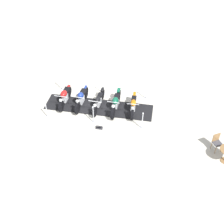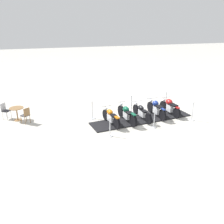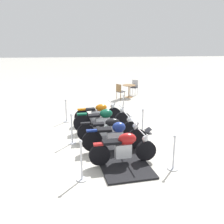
# 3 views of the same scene
# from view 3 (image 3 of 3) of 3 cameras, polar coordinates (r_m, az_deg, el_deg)

# --- Properties ---
(ground_plane) EXTENTS (80.00, 80.00, 0.00)m
(ground_plane) POSITION_cam_3_polar(r_m,az_deg,el_deg) (10.09, -0.79, -5.93)
(ground_plane) COLOR beige
(display_platform) EXTENTS (6.31, 2.25, 0.05)m
(display_platform) POSITION_cam_3_polar(r_m,az_deg,el_deg) (10.08, -0.79, -5.79)
(display_platform) COLOR black
(display_platform) RESTS_ON ground_plane
(motorcycle_maroon) EXTENTS (0.76, 2.05, 0.92)m
(motorcycle_maroon) POSITION_cam_3_polar(r_m,az_deg,el_deg) (8.11, 2.57, -7.37)
(motorcycle_maroon) COLOR black
(motorcycle_maroon) RESTS_ON display_platform
(motorcycle_navy) EXTENTS (0.77, 2.18, 1.00)m
(motorcycle_navy) POSITION_cam_3_polar(r_m,az_deg,el_deg) (8.99, 0.83, -4.86)
(motorcycle_navy) COLOR black
(motorcycle_navy) RESTS_ON display_platform
(motorcycle_black) EXTENTS (0.74, 2.27, 0.92)m
(motorcycle_black) POSITION_cam_3_polar(r_m,az_deg,el_deg) (9.93, -0.54, -3.34)
(motorcycle_black) COLOR black
(motorcycle_black) RESTS_ON display_platform
(motorcycle_forest) EXTENTS (0.67, 2.33, 1.01)m
(motorcycle_forest) POSITION_cam_3_polar(r_m,az_deg,el_deg) (10.84, -1.80, -1.50)
(motorcycle_forest) COLOR black
(motorcycle_forest) RESTS_ON display_platform
(motorcycle_copper) EXTENTS (0.68, 2.04, 0.92)m
(motorcycle_copper) POSITION_cam_3_polar(r_m,az_deg,el_deg) (11.78, -2.80, -0.24)
(motorcycle_copper) COLOR black
(motorcycle_copper) RESTS_ON display_platform
(stanchion_left_rear) EXTENTS (0.29, 0.29, 1.03)m
(stanchion_left_rear) POSITION_cam_3_polar(r_m,az_deg,el_deg) (12.26, -9.58, -0.37)
(stanchion_left_rear) COLOR silver
(stanchion_left_rear) RESTS_ON ground_plane
(stanchion_left_mid) EXTENTS (0.29, 0.29, 1.11)m
(stanchion_left_mid) POSITION_cam_3_polar(r_m,az_deg,el_deg) (9.76, -8.41, -4.36)
(stanchion_left_mid) COLOR silver
(stanchion_left_mid) RESTS_ON ground_plane
(stanchion_left_front) EXTENTS (0.30, 0.30, 1.14)m
(stanchion_left_front) POSITION_cam_3_polar(r_m,az_deg,el_deg) (7.35, -6.41, -11.22)
(stanchion_left_front) COLOR silver
(stanchion_left_front) RESTS_ON ground_plane
(stanchion_right_front) EXTENTS (0.33, 0.33, 1.04)m
(stanchion_right_front) POSITION_cam_3_polar(r_m,az_deg,el_deg) (8.09, 12.77, -9.46)
(stanchion_right_front) COLOR silver
(stanchion_right_front) RESTS_ON ground_plane
(stanchion_right_rear) EXTENTS (0.35, 0.35, 1.10)m
(stanchion_right_rear) POSITION_cam_3_polar(r_m,az_deg,el_deg) (12.70, 2.39, 0.25)
(stanchion_right_rear) COLOR silver
(stanchion_right_rear) RESTS_ON ground_plane
(stanchion_right_mid) EXTENTS (0.31, 0.31, 1.12)m
(stanchion_right_mid) POSITION_cam_3_polar(r_m,az_deg,el_deg) (10.31, 6.40, -3.27)
(stanchion_right_mid) COLOR silver
(stanchion_right_mid) RESTS_ON ground_plane
(info_placard) EXTENTS (0.40, 0.26, 0.19)m
(info_placard) POSITION_cam_3_polar(r_m,az_deg,el_deg) (10.89, 7.56, -4.07)
(info_placard) COLOR #333338
(info_placard) RESTS_ON ground_plane
(cafe_table) EXTENTS (0.81, 0.81, 0.78)m
(cafe_table) POSITION_cam_3_polar(r_m,az_deg,el_deg) (16.92, 3.58, 5.04)
(cafe_table) COLOR olive
(cafe_table) RESTS_ON ground_plane
(cafe_chair_near_table) EXTENTS (0.56, 0.56, 0.96)m
(cafe_chair_near_table) POSITION_cam_3_polar(r_m,az_deg,el_deg) (17.67, 4.70, 5.38)
(cafe_chair_near_table) COLOR #B7B7BC
(cafe_chair_near_table) RESTS_ON ground_plane
(cafe_chair_across_table) EXTENTS (0.56, 0.56, 0.94)m
(cafe_chair_across_table) POSITION_cam_3_polar(r_m,az_deg,el_deg) (16.33, 1.66, 4.50)
(cafe_chair_across_table) COLOR olive
(cafe_chair_across_table) RESTS_ON ground_plane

